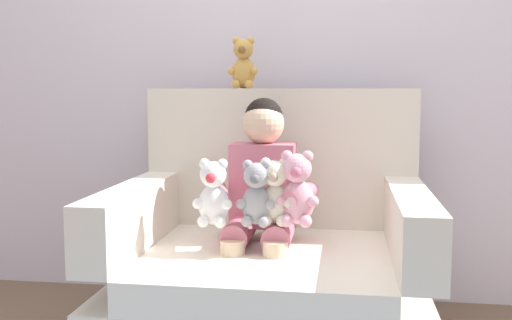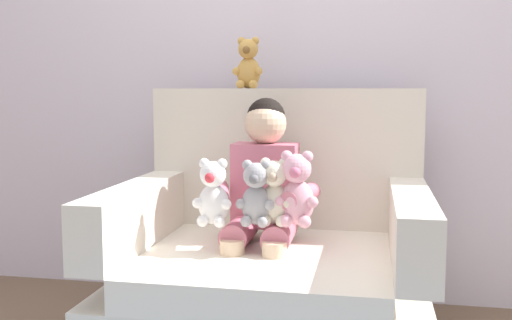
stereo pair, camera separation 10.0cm
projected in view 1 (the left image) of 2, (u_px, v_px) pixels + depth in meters
back_wall at (287, 30)px, 2.91m from camera, size 6.00×0.10×2.60m
armchair at (271, 267)px, 2.40m from camera, size 1.20×0.99×1.02m
seated_child at (261, 191)px, 2.40m from camera, size 0.45×0.39×0.82m
plush_grey at (257, 195)px, 2.24m from camera, size 0.15×0.12×0.25m
plush_cream at (275, 193)px, 2.25m from camera, size 0.15×0.12×0.25m
plush_pink at (297, 190)px, 2.24m from camera, size 0.17×0.14×0.28m
plush_white at (213, 194)px, 2.23m from camera, size 0.15×0.12×0.25m
plush_honey_on_backrest at (243, 65)px, 2.69m from camera, size 0.14×0.11×0.23m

